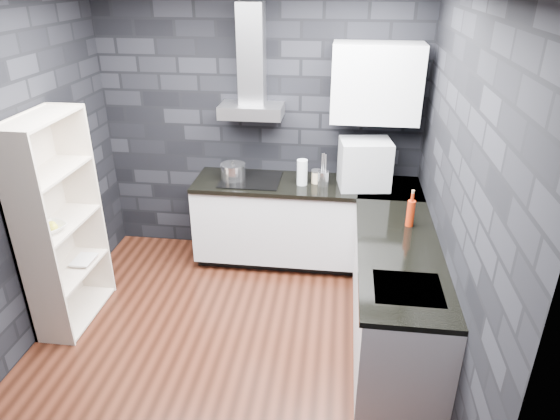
% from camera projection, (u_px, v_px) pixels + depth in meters
% --- Properties ---
extents(ground, '(3.20, 3.20, 0.00)m').
position_uv_depth(ground, '(231.00, 339.00, 4.14)').
color(ground, '#3D1B11').
extents(wall_back, '(3.20, 0.05, 2.70)m').
position_uv_depth(wall_back, '(260.00, 127.00, 5.01)').
color(wall_back, black).
rests_on(wall_back, ground).
extents(wall_front, '(3.20, 0.05, 2.70)m').
position_uv_depth(wall_front, '(135.00, 342.00, 2.10)').
color(wall_front, black).
rests_on(wall_front, ground).
extents(wall_left, '(0.05, 3.20, 2.70)m').
position_uv_depth(wall_left, '(12.00, 179.00, 3.74)').
color(wall_left, black).
rests_on(wall_left, ground).
extents(wall_right, '(0.05, 3.20, 2.70)m').
position_uv_depth(wall_right, '(458.00, 202.00, 3.37)').
color(wall_right, black).
rests_on(wall_right, ground).
extents(toekick_back, '(2.18, 0.50, 0.10)m').
position_uv_depth(toekick_back, '(305.00, 256.00, 5.26)').
color(toekick_back, black).
rests_on(toekick_back, ground).
extents(toekick_right, '(0.50, 1.78, 0.10)m').
position_uv_depth(toekick_right, '(395.00, 340.00, 4.05)').
color(toekick_right, black).
rests_on(toekick_right, ground).
extents(counter_back_cab, '(2.20, 0.60, 0.76)m').
position_uv_depth(counter_back_cab, '(305.00, 221.00, 5.04)').
color(counter_back_cab, silver).
rests_on(counter_back_cab, ground).
extents(counter_right_cab, '(0.60, 1.80, 0.76)m').
position_uv_depth(counter_right_cab, '(395.00, 296.00, 3.87)').
color(counter_right_cab, silver).
rests_on(counter_right_cab, ground).
extents(counter_back_top, '(2.20, 0.62, 0.04)m').
position_uv_depth(counter_back_top, '(306.00, 185.00, 4.85)').
color(counter_back_top, black).
rests_on(counter_back_top, counter_back_cab).
extents(counter_right_top, '(0.62, 1.80, 0.04)m').
position_uv_depth(counter_right_top, '(399.00, 252.00, 3.70)').
color(counter_right_top, black).
rests_on(counter_right_top, counter_right_cab).
extents(counter_corner_top, '(0.62, 0.62, 0.04)m').
position_uv_depth(counter_corner_top, '(390.00, 189.00, 4.77)').
color(counter_corner_top, black).
rests_on(counter_corner_top, counter_right_cab).
extents(hood_body, '(0.60, 0.34, 0.12)m').
position_uv_depth(hood_body, '(252.00, 111.00, 4.75)').
color(hood_body, '#A2A1A6').
rests_on(hood_body, wall_back).
extents(hood_chimney, '(0.24, 0.20, 0.90)m').
position_uv_depth(hood_chimney, '(251.00, 54.00, 4.59)').
color(hood_chimney, '#A2A1A6').
rests_on(hood_chimney, hood_body).
extents(upper_cabinet, '(0.80, 0.35, 0.70)m').
position_uv_depth(upper_cabinet, '(376.00, 83.00, 4.49)').
color(upper_cabinet, silver).
rests_on(upper_cabinet, wall_back).
extents(cooktop, '(0.58, 0.50, 0.01)m').
position_uv_depth(cooktop, '(251.00, 179.00, 4.91)').
color(cooktop, black).
rests_on(cooktop, counter_back_top).
extents(sink_rim, '(0.44, 0.40, 0.01)m').
position_uv_depth(sink_rim, '(408.00, 289.00, 3.24)').
color(sink_rim, '#A2A1A6').
rests_on(sink_rim, counter_right_top).
extents(pot, '(0.24, 0.24, 0.14)m').
position_uv_depth(pot, '(233.00, 172.00, 4.89)').
color(pot, silver).
rests_on(pot, cooktop).
extents(glass_vase, '(0.10, 0.10, 0.25)m').
position_uv_depth(glass_vase, '(302.00, 172.00, 4.76)').
color(glass_vase, silver).
rests_on(glass_vase, counter_back_top).
extents(storage_jar, '(0.10, 0.10, 0.11)m').
position_uv_depth(storage_jar, '(316.00, 177.00, 4.83)').
color(storage_jar, '#C6B089').
rests_on(storage_jar, counter_back_top).
extents(utensil_crock, '(0.14, 0.14, 0.14)m').
position_uv_depth(utensil_crock, '(323.00, 178.00, 4.77)').
color(utensil_crock, silver).
rests_on(utensil_crock, counter_back_top).
extents(appliance_garage, '(0.51, 0.42, 0.46)m').
position_uv_depth(appliance_garage, '(364.00, 164.00, 4.67)').
color(appliance_garage, '#A1A4A8').
rests_on(appliance_garage, counter_back_top).
extents(red_bottle, '(0.08, 0.08, 0.22)m').
position_uv_depth(red_bottle, '(410.00, 213.00, 3.99)').
color(red_bottle, '#9E250B').
rests_on(red_bottle, counter_right_top).
extents(bookshelf, '(0.40, 0.82, 1.80)m').
position_uv_depth(bookshelf, '(60.00, 224.00, 4.06)').
color(bookshelf, beige).
rests_on(bookshelf, ground).
extents(fruit_bowl, '(0.31, 0.31, 0.06)m').
position_uv_depth(fruit_bowl, '(50.00, 228.00, 3.91)').
color(fruit_bowl, silver).
rests_on(fruit_bowl, bookshelf).
extents(book_red, '(0.15, 0.03, 0.20)m').
position_uv_depth(book_red, '(75.00, 249.00, 4.35)').
color(book_red, maroon).
rests_on(book_red, bookshelf).
extents(book_second, '(0.17, 0.02, 0.23)m').
position_uv_depth(book_second, '(72.00, 248.00, 4.31)').
color(book_second, '#B2B2B2').
rests_on(book_second, bookshelf).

